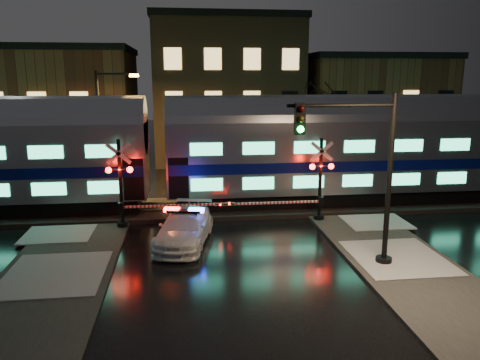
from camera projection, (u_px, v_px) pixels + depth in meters
The scene contains 13 objects.
ground at pixel (226, 241), 20.58m from camera, with size 120.00×120.00×0.00m, color black.
ballast at pixel (218, 208), 25.40m from camera, with size 90.00×4.20×0.24m, color black.
sidewalk_left at pixel (29, 317), 13.98m from camera, with size 4.00×20.00×0.12m, color #2D2D2D.
sidewalk_right at pixel (438, 293), 15.52m from camera, with size 4.00×20.00×0.12m, color #2D2D2D.
building_left at pixel (49, 108), 39.39m from camera, with size 14.00×10.00×9.00m, color brown.
building_mid at pixel (225, 92), 41.37m from camera, with size 12.00×11.00×11.50m, color brown.
building_right at pixel (367, 108), 42.74m from camera, with size 12.00×10.00×8.50m, color brown.
train at pixel (157, 150), 24.31m from camera, with size 51.00×3.12×5.92m.
police_car at pixel (184, 227), 20.20m from camera, with size 2.98×5.22×1.59m.
crossing_signal_right at pixel (313, 188), 22.97m from camera, with size 5.91×0.66×4.19m.
crossing_signal_left at pixel (128, 193), 21.91m from camera, with size 6.05×0.67×4.28m.
traffic_light at pixel (363, 178), 17.07m from camera, with size 4.23×0.74×6.54m.
streetlight at pixel (104, 125), 27.61m from camera, with size 2.49×0.26×7.44m.
Camera 1 is at (-1.76, -19.43, 7.10)m, focal length 35.00 mm.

